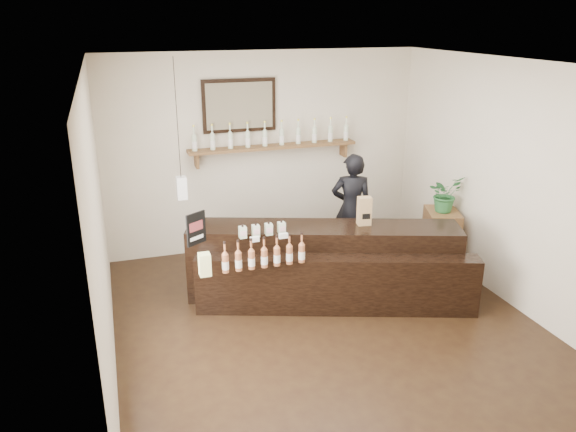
# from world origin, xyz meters

# --- Properties ---
(ground) EXTENTS (5.00, 5.00, 0.00)m
(ground) POSITION_xyz_m (0.00, 0.00, 0.00)
(ground) COLOR black
(ground) RESTS_ON ground
(room_shell) EXTENTS (5.00, 5.00, 5.00)m
(room_shell) POSITION_xyz_m (0.00, 0.00, 1.70)
(room_shell) COLOR beige
(room_shell) RESTS_ON ground
(back_wall_decor) EXTENTS (2.66, 0.96, 1.69)m
(back_wall_decor) POSITION_xyz_m (-0.16, 2.37, 1.76)
(back_wall_decor) COLOR brown
(back_wall_decor) RESTS_ON ground
(counter) EXTENTS (3.22, 1.88, 1.05)m
(counter) POSITION_xyz_m (0.21, 0.58, 0.42)
(counter) COLOR black
(counter) RESTS_ON ground
(promo_sign) EXTENTS (0.23, 0.15, 0.36)m
(promo_sign) POSITION_xyz_m (-1.29, 0.62, 1.08)
(promo_sign) COLOR black
(promo_sign) RESTS_ON counter
(paper_bag) EXTENTS (0.17, 0.14, 0.34)m
(paper_bag) POSITION_xyz_m (0.69, 0.61, 1.07)
(paper_bag) COLOR olive
(paper_bag) RESTS_ON counter
(tape_dispenser) EXTENTS (0.12, 0.06, 0.10)m
(tape_dispenser) POSITION_xyz_m (0.71, 0.69, 0.94)
(tape_dispenser) COLOR #1858AA
(tape_dispenser) RESTS_ON counter
(side_cabinet) EXTENTS (0.57, 0.66, 0.81)m
(side_cabinet) POSITION_xyz_m (2.00, 0.95, 0.41)
(side_cabinet) COLOR brown
(side_cabinet) RESTS_ON ground
(potted_plant) EXTENTS (0.51, 0.47, 0.48)m
(potted_plant) POSITION_xyz_m (2.00, 0.95, 1.05)
(potted_plant) COLOR #2A6933
(potted_plant) RESTS_ON side_cabinet
(shopkeeper) EXTENTS (0.73, 0.60, 1.72)m
(shopkeeper) POSITION_xyz_m (0.96, 1.55, 0.86)
(shopkeeper) COLOR black
(shopkeeper) RESTS_ON ground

